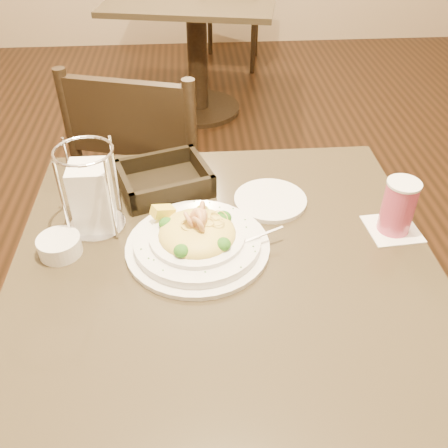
{
  "coord_description": "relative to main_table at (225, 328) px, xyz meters",
  "views": [
    {
      "loc": [
        -0.06,
        -0.78,
        1.43
      ],
      "look_at": [
        0.0,
        0.02,
        0.8
      ],
      "focal_mm": 40.0,
      "sensor_mm": 36.0,
      "label": 1
    }
  ],
  "objects": [
    {
      "name": "pasta_bowl",
      "position": [
        -0.06,
        0.04,
        0.25
      ],
      "size": [
        0.34,
        0.31,
        0.1
      ],
      "rotation": [
        0.0,
        0.0,
        0.25
      ],
      "color": "white",
      "rests_on": "main_table"
    },
    {
      "name": "ground",
      "position": [
        0.0,
        0.0,
        -0.49
      ],
      "size": [
        7.0,
        7.0,
        0.0
      ],
      "primitive_type": "plane",
      "color": "black",
      "rests_on": "ground"
    },
    {
      "name": "main_table",
      "position": [
        0.0,
        0.0,
        0.0
      ],
      "size": [
        0.9,
        0.9,
        0.72
      ],
      "color": "black",
      "rests_on": "ground"
    },
    {
      "name": "background_table",
      "position": [
        -0.0,
        2.21,
        0.0
      ],
      "size": [
        1.06,
        1.06,
        0.72
      ],
      "rotation": [
        0.0,
        0.0,
        -0.2
      ],
      "color": "black",
      "rests_on": "ground"
    },
    {
      "name": "butter_ramekin",
      "position": [
        -0.35,
        0.05,
        0.25
      ],
      "size": [
        0.12,
        0.12,
        0.04
      ],
      "primitive_type": "cylinder",
      "rotation": [
        0.0,
        0.0,
        0.41
      ],
      "color": "white",
      "rests_on": "main_table"
    },
    {
      "name": "bread_basket",
      "position": [
        -0.13,
        0.28,
        0.25
      ],
      "size": [
        0.26,
        0.23,
        0.06
      ],
      "rotation": [
        0.0,
        0.0,
        0.32
      ],
      "color": "black",
      "rests_on": "main_table"
    },
    {
      "name": "drink_glass",
      "position": [
        0.39,
        0.07,
        0.29
      ],
      "size": [
        0.12,
        0.12,
        0.13
      ],
      "rotation": [
        0.0,
        0.0,
        0.08
      ],
      "color": "white",
      "rests_on": "main_table"
    },
    {
      "name": "napkin_caddy",
      "position": [
        -0.28,
        0.13,
        0.31
      ],
      "size": [
        0.13,
        0.13,
        0.2
      ],
      "rotation": [
        0.0,
        0.0,
        0.25
      ],
      "color": "silver",
      "rests_on": "main_table"
    },
    {
      "name": "dining_chair_near",
      "position": [
        -0.2,
        0.63,
        0.01
      ],
      "size": [
        0.52,
        0.52,
        0.93
      ],
      "rotation": [
        0.0,
        0.0,
        2.86
      ],
      "color": "black",
      "rests_on": "ground"
    },
    {
      "name": "side_plate",
      "position": [
        0.13,
        0.2,
        0.23
      ],
      "size": [
        0.22,
        0.22,
        0.01
      ],
      "primitive_type": "cylinder",
      "rotation": [
        0.0,
        0.0,
        -0.28
      ],
      "color": "white",
      "rests_on": "main_table"
    }
  ]
}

